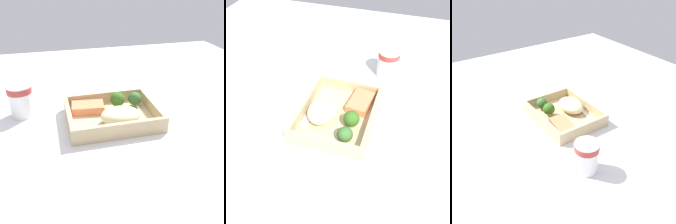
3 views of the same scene
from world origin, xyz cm
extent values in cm
cube|color=silver|center=(0.00, 0.00, -1.00)|extent=(160.00, 160.00, 2.00)
cube|color=tan|center=(0.00, 0.00, 0.60)|extent=(26.48, 21.31, 1.20)
cube|color=tan|center=(0.00, -10.05, 2.95)|extent=(26.48, 1.20, 3.51)
cube|color=tan|center=(0.00, 10.05, 2.95)|extent=(26.48, 1.20, 3.51)
cube|color=tan|center=(-12.64, 0.00, 2.95)|extent=(1.20, 18.91, 3.51)
cube|color=tan|center=(12.64, 0.00, 2.95)|extent=(1.20, 18.91, 3.51)
cube|color=#E87E51|center=(-6.38, 5.13, 2.41)|extent=(10.37, 7.18, 2.43)
ellipsoid|color=beige|center=(1.41, -4.19, 3.55)|extent=(11.47, 8.43, 4.70)
cylinder|color=#74A255|center=(8.63, 4.64, 1.95)|extent=(1.59, 1.59, 1.49)
sphere|color=#37632D|center=(8.63, 4.64, 3.85)|extent=(4.19, 4.19, 4.19)
cylinder|color=#86A767|center=(2.95, 4.80, 2.09)|extent=(1.72, 1.72, 1.78)
sphere|color=#33611C|center=(2.95, 4.80, 4.23)|extent=(4.52, 4.52, 4.52)
cube|color=silver|center=(-2.67, -7.24, 1.42)|extent=(12.45, 2.47, 0.44)
cube|color=silver|center=(5.19, -8.11, 1.42)|extent=(3.62, 2.56, 0.44)
cylinder|color=white|center=(-25.92, 9.82, 4.91)|extent=(7.12, 7.12, 9.82)
cylinder|color=#B23833|center=(-25.92, 9.82, 8.53)|extent=(7.33, 7.33, 1.77)
cube|color=white|center=(-3.24, -20.66, 0.12)|extent=(8.33, 13.43, 0.24)
camera|label=1|loc=(-16.82, -65.70, 40.01)|focal=42.00mm
camera|label=2|loc=(52.27, 16.57, 54.75)|focal=42.00mm
camera|label=3|loc=(-68.71, 46.51, 56.63)|focal=42.00mm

